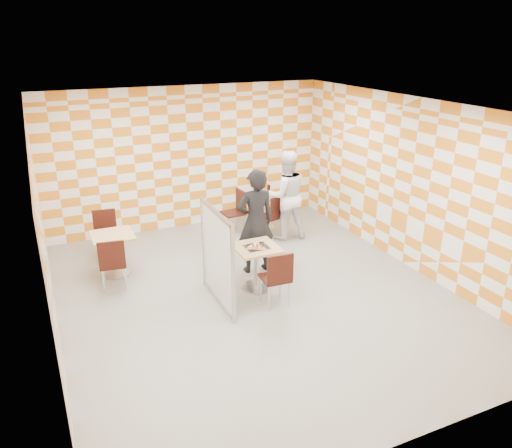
{
  "coord_description": "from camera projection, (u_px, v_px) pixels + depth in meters",
  "views": [
    {
      "loc": [
        -2.93,
        -6.54,
        4.01
      ],
      "look_at": [
        0.1,
        0.2,
        1.15
      ],
      "focal_mm": 35.0,
      "sensor_mm": 36.0,
      "label": 1
    }
  ],
  "objects": [
    {
      "name": "man_white",
      "position": [
        286.0,
        195.0,
        10.07
      ],
      "size": [
        0.98,
        0.81,
        1.83
      ],
      "primitive_type": "imported",
      "rotation": [
        0.0,
        0.0,
        3.0
      ],
      "color": "white",
      "rests_on": "ground"
    },
    {
      "name": "room_shell",
      "position": [
        242.0,
        198.0,
        8.05
      ],
      "size": [
        7.0,
        7.0,
        7.0
      ],
      "color": "gray",
      "rests_on": "ground"
    },
    {
      "name": "pizza_on_foil",
      "position": [
        257.0,
        246.0,
        8.06
      ],
      "size": [
        0.4,
        0.4,
        0.04
      ],
      "color": "silver",
      "rests_on": "main_table"
    },
    {
      "name": "chair_second_side",
      "position": [
        237.0,
        208.0,
        10.46
      ],
      "size": [
        0.47,
        0.46,
        0.92
      ],
      "color": "black",
      "rests_on": "ground"
    },
    {
      "name": "empty_table",
      "position": [
        114.0,
        247.0,
        8.65
      ],
      "size": [
        0.7,
        0.7,
        0.75
      ],
      "color": "tan",
      "rests_on": "ground"
    },
    {
      "name": "man_dark",
      "position": [
        256.0,
        222.0,
        8.64
      ],
      "size": [
        0.69,
        0.47,
        1.86
      ],
      "primitive_type": "imported",
      "rotation": [
        0.0,
        0.0,
        3.11
      ],
      "color": "black",
      "rests_on": "ground"
    },
    {
      "name": "sport_bottle",
      "position": [
        253.0,
        191.0,
        10.59
      ],
      "size": [
        0.06,
        0.06,
        0.2
      ],
      "color": "white",
      "rests_on": "second_table"
    },
    {
      "name": "soda_bottle",
      "position": [
        269.0,
        189.0,
        10.67
      ],
      "size": [
        0.07,
        0.07,
        0.23
      ],
      "color": "black",
      "rests_on": "second_table"
    },
    {
      "name": "partition",
      "position": [
        217.0,
        257.0,
        7.62
      ],
      "size": [
        0.08,
        1.38,
        1.55
      ],
      "color": "white",
      "rests_on": "ground"
    },
    {
      "name": "chair_empty_near",
      "position": [
        112.0,
        261.0,
        8.06
      ],
      "size": [
        0.48,
        0.48,
        0.92
      ],
      "color": "black",
      "rests_on": "ground"
    },
    {
      "name": "chair_main_front",
      "position": [
        277.0,
        275.0,
        7.59
      ],
      "size": [
        0.44,
        0.45,
        0.92
      ],
      "color": "black",
      "rests_on": "ground"
    },
    {
      "name": "main_table",
      "position": [
        256.0,
        260.0,
        8.16
      ],
      "size": [
        0.7,
        0.7,
        0.75
      ],
      "color": "tan",
      "rests_on": "ground"
    },
    {
      "name": "chair_empty_far",
      "position": [
        106.0,
        231.0,
        9.28
      ],
      "size": [
        0.46,
        0.47,
        0.92
      ],
      "color": "black",
      "rests_on": "ground"
    },
    {
      "name": "second_table",
      "position": [
        263.0,
        206.0,
        10.72
      ],
      "size": [
        0.7,
        0.7,
        0.75
      ],
      "color": "tan",
      "rests_on": "ground"
    },
    {
      "name": "chair_second_front",
      "position": [
        274.0,
        213.0,
        10.19
      ],
      "size": [
        0.54,
        0.55,
        0.92
      ],
      "color": "black",
      "rests_on": "ground"
    }
  ]
}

